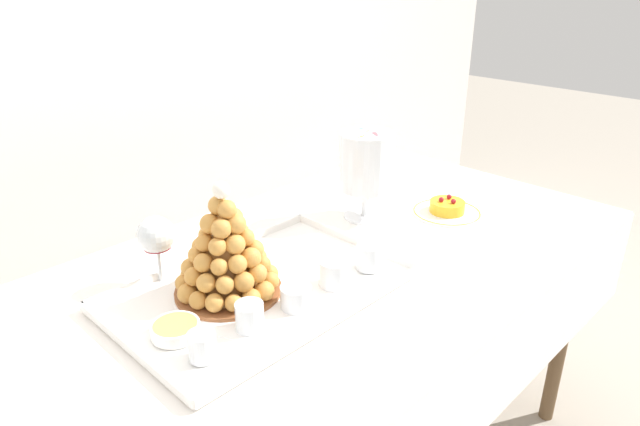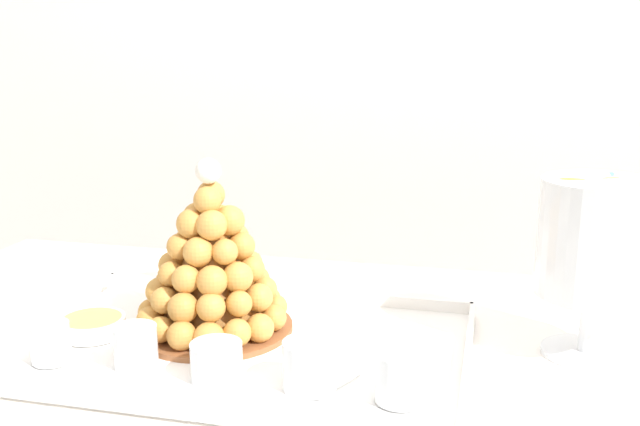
% 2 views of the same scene
% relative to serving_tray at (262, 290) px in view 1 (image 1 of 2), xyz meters
% --- Properties ---
extents(backdrop_wall, '(4.80, 0.10, 2.50)m').
position_rel_serving_tray_xyz_m(backdrop_wall, '(0.19, 1.11, 0.51)').
color(backdrop_wall, silver).
rests_on(backdrop_wall, ground_plane).
extents(buffet_table, '(1.63, 0.85, 0.74)m').
position_rel_serving_tray_xyz_m(buffet_table, '(0.19, 0.00, -0.09)').
color(buffet_table, brown).
rests_on(buffet_table, ground_plane).
extents(serving_tray, '(0.60, 0.40, 0.02)m').
position_rel_serving_tray_xyz_m(serving_tray, '(0.00, 0.00, 0.00)').
color(serving_tray, white).
rests_on(serving_tray, buffet_table).
extents(croquembouche, '(0.22, 0.22, 0.25)m').
position_rel_serving_tray_xyz_m(croquembouche, '(-0.05, 0.04, 0.10)').
color(croquembouche, brown).
rests_on(croquembouche, serving_tray).
extents(dessert_cup_left, '(0.05, 0.05, 0.05)m').
position_rel_serving_tray_xyz_m(dessert_cup_left, '(-0.22, -0.10, 0.03)').
color(dessert_cup_left, silver).
rests_on(dessert_cup_left, serving_tray).
extents(dessert_cup_mid_left, '(0.05, 0.05, 0.05)m').
position_rel_serving_tray_xyz_m(dessert_cup_mid_left, '(-0.10, -0.09, 0.03)').
color(dessert_cup_mid_left, silver).
rests_on(dessert_cup_mid_left, serving_tray).
extents(dessert_cup_centre, '(0.06, 0.06, 0.05)m').
position_rel_serving_tray_xyz_m(dessert_cup_centre, '(0.01, -0.10, 0.02)').
color(dessert_cup_centre, silver).
rests_on(dessert_cup_centre, serving_tray).
extents(dessert_cup_mid_right, '(0.06, 0.06, 0.06)m').
position_rel_serving_tray_xyz_m(dessert_cup_mid_right, '(0.12, -0.10, 0.03)').
color(dessert_cup_mid_right, silver).
rests_on(dessert_cup_mid_right, serving_tray).
extents(dessert_cup_right, '(0.06, 0.06, 0.06)m').
position_rel_serving_tray_xyz_m(dessert_cup_right, '(0.23, -0.10, 0.03)').
color(dessert_cup_right, silver).
rests_on(dessert_cup_right, serving_tray).
extents(creme_brulee_ramekin, '(0.09, 0.09, 0.02)m').
position_rel_serving_tray_xyz_m(creme_brulee_ramekin, '(-0.21, -0.01, 0.02)').
color(creme_brulee_ramekin, white).
rests_on(creme_brulee_ramekin, serving_tray).
extents(macaron_goblet, '(0.15, 0.14, 0.25)m').
position_rel_serving_tray_xyz_m(macaron_goblet, '(0.45, 0.10, 0.15)').
color(macaron_goblet, white).
rests_on(macaron_goblet, buffet_table).
extents(fruit_tart_plate, '(0.19, 0.19, 0.05)m').
position_rel_serving_tray_xyz_m(fruit_tart_plate, '(0.62, -0.05, 0.01)').
color(fruit_tart_plate, white).
rests_on(fruit_tart_plate, buffet_table).
extents(wine_glass, '(0.08, 0.08, 0.16)m').
position_rel_serving_tray_xyz_m(wine_glass, '(-0.13, 0.18, 0.10)').
color(wine_glass, silver).
rests_on(wine_glass, buffet_table).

